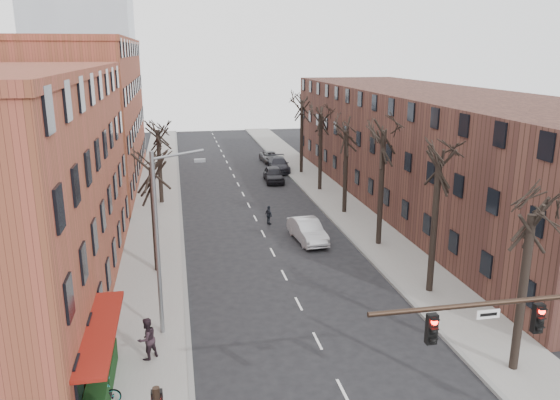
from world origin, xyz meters
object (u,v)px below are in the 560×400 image
parked_car_mid (279,164)px  parked_car_near (274,174)px  silver_sedan (307,230)px  bicycle (96,394)px

parked_car_mid → parked_car_near: bearing=-102.5°
silver_sedan → bicycle: 21.18m
silver_sedan → parked_car_mid: silver_sedan is taller
parked_car_near → parked_car_mid: 5.25m
silver_sedan → parked_car_near: bearing=81.7°
parked_car_near → bicycle: parked_car_near is taller
parked_car_near → parked_car_mid: parked_car_near is taller
parked_car_near → parked_car_mid: (1.50, 5.03, -0.01)m
silver_sedan → parked_car_near: 18.69m
parked_car_near → bicycle: 38.21m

